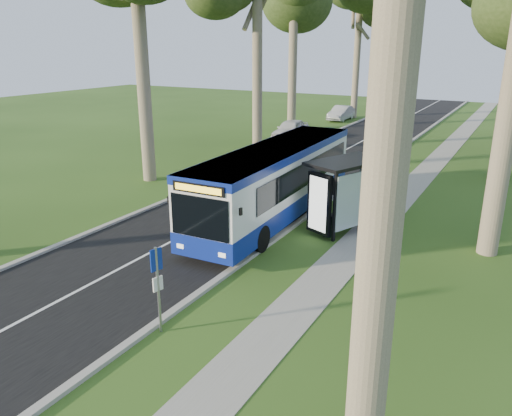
{
  "coord_description": "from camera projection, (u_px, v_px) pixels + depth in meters",
  "views": [
    {
      "loc": [
        8.34,
        -13.24,
        7.47
      ],
      "look_at": [
        -0.3,
        2.23,
        1.6
      ],
      "focal_mm": 35.0,
      "sensor_mm": 36.0,
      "label": 1
    }
  ],
  "objects": [
    {
      "name": "ground",
      "position": [
        232.0,
        271.0,
        17.18
      ],
      "size": [
        120.0,
        120.0,
        0.0
      ],
      "primitive_type": "plane",
      "color": "#2B4917",
      "rests_on": "ground"
    },
    {
      "name": "road",
      "position": [
        274.0,
        188.0,
        27.09
      ],
      "size": [
        7.0,
        100.0,
        0.02
      ],
      "primitive_type": "cube",
      "color": "black",
      "rests_on": "ground"
    },
    {
      "name": "kerb_east",
      "position": [
        335.0,
        196.0,
        25.45
      ],
      "size": [
        0.25,
        100.0,
        0.12
      ],
      "primitive_type": "cube",
      "color": "#9E9B93",
      "rests_on": "ground"
    },
    {
      "name": "kerb_west",
      "position": [
        220.0,
        179.0,
        28.69
      ],
      "size": [
        0.25,
        100.0,
        0.12
      ],
      "primitive_type": "cube",
      "color": "#9E9B93",
      "rests_on": "ground"
    },
    {
      "name": "centre_line",
      "position": [
        274.0,
        187.0,
        27.08
      ],
      "size": [
        0.12,
        100.0,
        0.0
      ],
      "primitive_type": "cube",
      "color": "white",
      "rests_on": "road"
    },
    {
      "name": "footpath",
      "position": [
        394.0,
        206.0,
        24.08
      ],
      "size": [
        1.5,
        100.0,
        0.02
      ],
      "primitive_type": "cube",
      "color": "gray",
      "rests_on": "ground"
    },
    {
      "name": "bus",
      "position": [
        276.0,
        182.0,
        21.89
      ],
      "size": [
        2.93,
        12.2,
        3.21
      ],
      "rotation": [
        0.0,
        0.0,
        0.03
      ],
      "color": "white",
      "rests_on": "ground"
    },
    {
      "name": "bus_stop_sign",
      "position": [
        158.0,
        280.0,
        13.11
      ],
      "size": [
        0.14,
        0.35,
        2.48
      ],
      "rotation": [
        0.0,
        0.0,
        -0.26
      ],
      "color": "gray",
      "rests_on": "ground"
    },
    {
      "name": "bus_shelter",
      "position": [
        347.0,
        184.0,
        20.03
      ],
      "size": [
        3.03,
        3.89,
        2.95
      ],
      "rotation": [
        0.0,
        0.0,
        -0.39
      ],
      "color": "black",
      "rests_on": "ground"
    },
    {
      "name": "litter_bin",
      "position": [
        329.0,
        225.0,
        20.2
      ],
      "size": [
        0.52,
        0.52,
        0.9
      ],
      "rotation": [
        0.0,
        0.0,
        0.32
      ],
      "color": "black",
      "rests_on": "ground"
    },
    {
      "name": "car_white",
      "position": [
        291.0,
        130.0,
        40.37
      ],
      "size": [
        2.23,
        4.83,
        1.6
      ],
      "primitive_type": "imported",
      "rotation": [
        0.0,
        0.0,
        0.07
      ],
      "color": "silver",
      "rests_on": "ground"
    },
    {
      "name": "car_silver",
      "position": [
        341.0,
        113.0,
        50.59
      ],
      "size": [
        1.53,
        4.34,
        1.43
      ],
      "primitive_type": "imported",
      "rotation": [
        0.0,
        0.0,
        -0.01
      ],
      "color": "#B5B7BD",
      "rests_on": "ground"
    },
    {
      "name": "tree_west_e",
      "position": [
        360.0,
        4.0,
        49.12
      ],
      "size": [
        5.2,
        5.2,
        14.99
      ],
      "color": "#7A6B56",
      "rests_on": "ground"
    }
  ]
}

